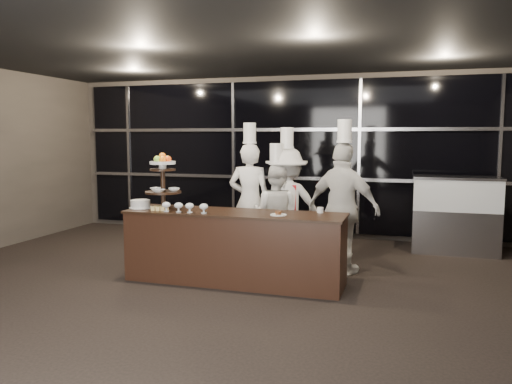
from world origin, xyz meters
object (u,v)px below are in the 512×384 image
(buffet_counter, at_px, (234,247))
(chef_b, at_px, (276,213))
(display_case, at_px, (456,211))
(chef_c, at_px, (286,205))
(chef_d, at_px, (343,208))
(chef_a, at_px, (250,200))
(display_stand, at_px, (163,177))
(layer_cake, at_px, (140,204))

(buffet_counter, height_order, chef_b, chef_b)
(buffet_counter, relative_size, display_case, 2.13)
(chef_b, distance_m, chef_c, 0.23)
(chef_c, bearing_deg, chef_d, -25.10)
(buffet_counter, distance_m, chef_d, 1.58)
(buffet_counter, distance_m, chef_a, 1.33)
(display_stand, bearing_deg, chef_b, 40.48)
(chef_b, relative_size, chef_d, 0.85)
(display_case, xyz_separation_m, chef_a, (-3.04, -1.34, 0.23))
(layer_cake, bearing_deg, chef_b, 35.55)
(layer_cake, height_order, chef_d, chef_d)
(layer_cake, relative_size, chef_c, 0.15)
(display_stand, height_order, chef_b, chef_b)
(chef_a, height_order, chef_d, chef_d)
(display_case, xyz_separation_m, chef_c, (-2.47, -1.34, 0.18))
(chef_a, distance_m, chef_d, 1.53)
(layer_cake, xyz_separation_m, chef_a, (1.13, 1.29, -0.06))
(chef_a, relative_size, chef_b, 1.17)
(chef_a, bearing_deg, buffet_counter, -81.34)
(chef_d, bearing_deg, layer_cake, -161.41)
(layer_cake, xyz_separation_m, display_case, (4.17, 2.63, -0.29))
(layer_cake, distance_m, chef_a, 1.72)
(buffet_counter, distance_m, chef_b, 1.15)
(buffet_counter, relative_size, chef_b, 1.60)
(display_stand, bearing_deg, buffet_counter, 0.01)
(buffet_counter, distance_m, layer_cake, 1.41)
(display_stand, relative_size, chef_d, 0.35)
(layer_cake, distance_m, chef_d, 2.74)
(layer_cake, xyz_separation_m, chef_d, (2.59, 0.87, -0.06))
(chef_a, bearing_deg, display_stand, -123.16)
(layer_cake, relative_size, chef_d, 0.14)
(chef_d, bearing_deg, buffet_counter, -147.23)
(buffet_counter, bearing_deg, chef_c, 72.65)
(layer_cake, bearing_deg, buffet_counter, 2.18)
(layer_cake, distance_m, chef_c, 2.14)
(chef_b, xyz_separation_m, chef_d, (1.01, -0.26, 0.16))
(display_stand, distance_m, layer_cake, 0.49)
(buffet_counter, xyz_separation_m, layer_cake, (-1.32, -0.05, 0.51))
(display_stand, xyz_separation_m, chef_b, (1.27, 1.08, -0.58))
(display_case, relative_size, chef_b, 0.75)
(display_stand, height_order, chef_d, chef_d)
(buffet_counter, relative_size, display_stand, 3.81)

